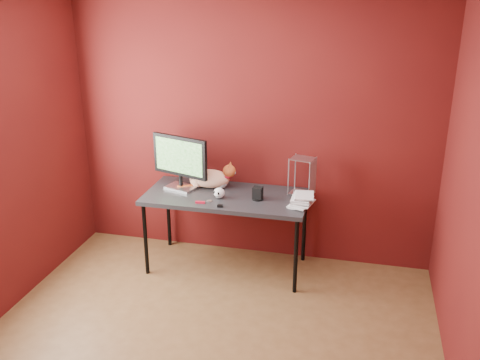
% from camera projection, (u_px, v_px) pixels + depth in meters
% --- Properties ---
extents(room, '(3.52, 3.52, 2.61)m').
position_uv_depth(room, '(193.00, 174.00, 3.41)').
color(room, brown).
rests_on(room, ground).
extents(desk, '(1.50, 0.70, 0.75)m').
position_uv_depth(desk, '(226.00, 200.00, 4.95)').
color(desk, black).
rests_on(desk, ground).
extents(monitor, '(0.58, 0.27, 0.51)m').
position_uv_depth(monitor, '(180.00, 160.00, 4.98)').
color(monitor, '#B5B6BA').
rests_on(monitor, desk).
extents(cat, '(0.55, 0.24, 0.26)m').
position_uv_depth(cat, '(210.00, 178.00, 5.08)').
color(cat, orange).
rests_on(cat, desk).
extents(skull_mug, '(0.10, 0.11, 0.10)m').
position_uv_depth(skull_mug, '(219.00, 193.00, 4.84)').
color(skull_mug, silver).
rests_on(skull_mug, desk).
extents(speaker, '(0.10, 0.10, 0.12)m').
position_uv_depth(speaker, '(258.00, 194.00, 4.81)').
color(speaker, black).
rests_on(speaker, desk).
extents(book_stack, '(0.23, 0.26, 1.11)m').
position_uv_depth(book_stack, '(295.00, 144.00, 4.54)').
color(book_stack, beige).
rests_on(book_stack, desk).
extents(wire_rack, '(0.24, 0.21, 0.35)m').
position_uv_depth(wire_rack, '(302.00, 176.00, 4.89)').
color(wire_rack, '#B5B6BA').
rests_on(wire_rack, desk).
extents(pocket_knife, '(0.09, 0.03, 0.02)m').
position_uv_depth(pocket_knife, '(200.00, 202.00, 4.74)').
color(pocket_knife, '#B00D23').
rests_on(pocket_knife, desk).
extents(black_gadget, '(0.05, 0.03, 0.02)m').
position_uv_depth(black_gadget, '(220.00, 206.00, 4.66)').
color(black_gadget, black).
rests_on(black_gadget, desk).
extents(washer, '(0.05, 0.05, 0.00)m').
position_uv_depth(washer, '(209.00, 201.00, 4.79)').
color(washer, '#B5B6BA').
rests_on(washer, desk).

